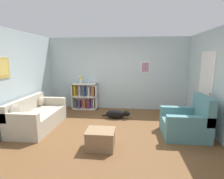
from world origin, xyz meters
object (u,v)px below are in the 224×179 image
(couch, at_px, (37,117))
(vase, at_px, (80,79))
(dog, at_px, (117,114))
(bookshelf, at_px, (85,96))
(recliner_chair, at_px, (187,123))
(coffee_table, at_px, (101,139))

(couch, relative_size, vase, 6.54)
(dog, distance_m, vase, 1.95)
(bookshelf, xyz_separation_m, recliner_chair, (3.05, -2.00, -0.13))
(recliner_chair, bearing_deg, dog, 149.48)
(recliner_chair, xyz_separation_m, coffee_table, (-1.99, -0.81, -0.12))
(vase, bearing_deg, couch, -111.03)
(recliner_chair, xyz_separation_m, dog, (-1.78, 1.05, -0.19))
(coffee_table, distance_m, dog, 1.87)
(recliner_chair, distance_m, coffee_table, 2.15)
(coffee_table, xyz_separation_m, dog, (0.20, 1.86, -0.07))
(couch, relative_size, dog, 1.95)
(couch, distance_m, coffee_table, 2.14)
(bookshelf, bearing_deg, couch, -114.60)
(recliner_chair, distance_m, dog, 2.08)
(recliner_chair, height_order, vase, vase)
(bookshelf, distance_m, vase, 0.66)
(recliner_chair, relative_size, coffee_table, 1.70)
(couch, height_order, bookshelf, bookshelf)
(coffee_table, bearing_deg, vase, 113.49)
(bookshelf, distance_m, dog, 1.62)
(couch, xyz_separation_m, coffee_table, (1.92, -0.94, -0.09))
(coffee_table, height_order, dog, coffee_table)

